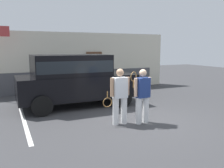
% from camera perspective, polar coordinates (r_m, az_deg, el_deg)
% --- Properties ---
extents(ground_plane, '(40.00, 40.00, 0.00)m').
position_cam_1_polar(ground_plane, '(7.77, 6.24, -8.73)').
color(ground_plane, '#38383A').
extents(parking_stripe_0, '(0.12, 4.40, 0.01)m').
position_cam_1_polar(parking_stripe_0, '(8.21, -20.33, -8.26)').
color(parking_stripe_0, silver).
rests_on(parking_stripe_0, ground_plane).
extents(house_frontage, '(10.51, 0.40, 3.13)m').
position_cam_1_polar(house_frontage, '(13.25, -7.70, 4.93)').
color(house_frontage, beige).
rests_on(house_frontage, ground_plane).
extents(parked_suv, '(4.62, 2.20, 2.05)m').
position_cam_1_polar(parked_suv, '(9.55, -8.95, 1.52)').
color(parked_suv, black).
rests_on(parked_suv, ground_plane).
extents(tennis_player_man, '(0.89, 0.27, 1.70)m').
position_cam_1_polar(tennis_player_man, '(7.21, 1.87, -2.84)').
color(tennis_player_man, white).
rests_on(tennis_player_man, ground_plane).
extents(tennis_player_woman, '(0.76, 0.31, 1.68)m').
position_cam_1_polar(tennis_player_woman, '(7.35, 7.27, -2.69)').
color(tennis_player_woman, white).
rests_on(tennis_player_woman, ground_plane).
extents(potted_plant_by_porch, '(0.65, 0.65, 0.86)m').
position_cam_1_polar(potted_plant_by_porch, '(13.72, 5.23, 0.92)').
color(potted_plant_by_porch, brown).
rests_on(potted_plant_by_porch, ground_plane).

